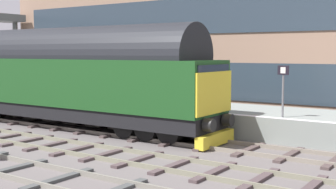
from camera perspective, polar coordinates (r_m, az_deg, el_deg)
name	(u,v)px	position (r m, az deg, el deg)	size (l,w,h in m)	color
ground_plane	(163,139)	(18.49, -0.60, -5.67)	(140.00, 140.00, 0.00)	#5F5958
track_main	(163,138)	(18.48, -0.60, -5.50)	(2.50, 60.00, 0.15)	gray
track_adjacent_west	(107,154)	(15.86, -7.68, -7.36)	(2.50, 60.00, 0.15)	gray
track_adjacent_far_west	(35,173)	(13.79, -16.40, -9.46)	(2.50, 60.00, 0.15)	gray
station_platform	(207,117)	(21.42, 4.90, -2.82)	(4.00, 44.00, 1.01)	gray
diesel_locomotive	(52,74)	(22.52, -14.31, 2.49)	(2.74, 18.03, 4.68)	black
platform_number_sign	(283,83)	(18.14, 14.25, 1.40)	(0.10, 0.44, 2.00)	slate
waiting_passenger	(88,80)	(25.41, -9.96, 1.78)	(0.46, 0.46, 1.64)	#292B31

